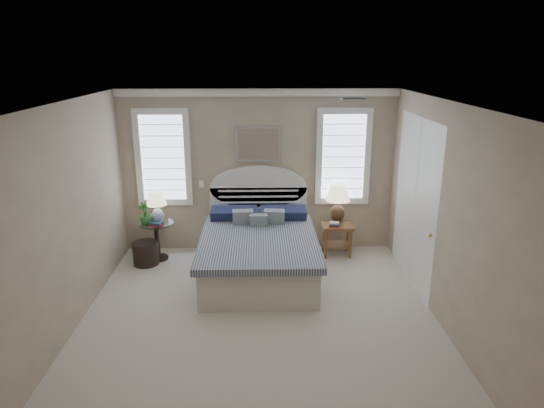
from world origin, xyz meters
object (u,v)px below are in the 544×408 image
Objects in this scene: bed at (259,250)px; nightstand_right at (337,233)px; side_table_left at (157,237)px; lamp_left at (157,204)px; lamp_right at (338,199)px; floor_pot at (146,253)px.

nightstand_right is at bearing 28.03° from bed.
side_table_left is 0.57m from lamp_left.
bed is at bearing -147.67° from lamp_right.
lamp_left is (0.19, 0.19, 0.77)m from floor_pot.
bed is 1.86m from floor_pot.
lamp_right is at bearing 4.58° from side_table_left.
side_table_left is 3.02m from lamp_right.
lamp_right is at bearing 8.04° from floor_pot.
lamp_left is (-1.61, 0.58, 0.57)m from bed.
nightstand_right is at bearing -94.13° from lamp_right.
floor_pot is 3.23m from lamp_right.
bed reaches higher than lamp_right.
lamp_left reaches higher than floor_pot.
bed is 3.47× the size of lamp_right.
floor_pot is at bearing -171.96° from lamp_right.
bed is at bearing -19.70° from lamp_left.
bed is 1.47m from nightstand_right.
side_table_left is at bearing -175.42° from lamp_right.
floor_pot is 0.61× the size of lamp_right.
nightstand_right is 1.00× the size of lamp_left.
floor_pot is 0.81m from lamp_left.
bed is 5.65× the size of floor_pot.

